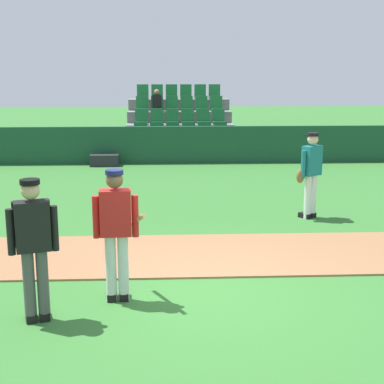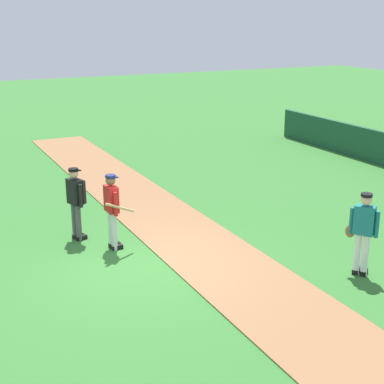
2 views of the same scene
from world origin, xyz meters
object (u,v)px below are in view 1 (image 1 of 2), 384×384
equipment_bag (104,160)px  batter_red_jersey (117,230)px  umpire_home_plate (33,242)px  runner_teal_jersey (311,172)px

equipment_bag → batter_red_jersey: bearing=-83.1°
batter_red_jersey → umpire_home_plate: same height
umpire_home_plate → equipment_bag: size_ratio=1.96×
batter_red_jersey → runner_teal_jersey: size_ratio=1.00×
equipment_bag → runner_teal_jersey: bearing=-53.6°
umpire_home_plate → runner_teal_jersey: same height
batter_red_jersey → runner_teal_jersey: 5.43m
batter_red_jersey → umpire_home_plate: 1.09m
umpire_home_plate → equipment_bag: umpire_home_plate is taller
umpire_home_plate → equipment_bag: bearing=91.9°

